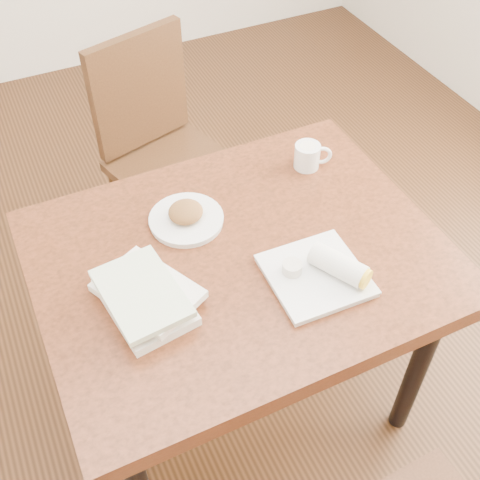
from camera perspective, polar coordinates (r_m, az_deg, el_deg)
name	(u,v)px	position (r m, az deg, el deg)	size (l,w,h in m)	color
ground	(240,392)	(2.26, 0.00, -14.26)	(4.00, 5.00, 0.01)	#472814
table	(240,273)	(1.71, 0.00, -3.13)	(1.10, 0.87, 0.75)	brown
chair_far	(161,143)	(2.37, -7.50, 9.08)	(0.52, 0.52, 0.95)	#432713
plate_scone	(186,217)	(1.72, -5.13, 2.20)	(0.21, 0.21, 0.07)	white
coffee_mug	(308,155)	(1.90, 6.50, 7.97)	(0.12, 0.08, 0.08)	white
plate_burrito	(323,272)	(1.58, 7.85, -3.03)	(0.25, 0.25, 0.08)	white
book_stack	(145,296)	(1.52, -8.99, -5.28)	(0.27, 0.30, 0.07)	white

